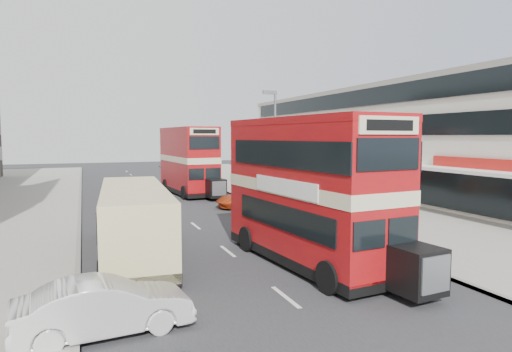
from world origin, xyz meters
name	(u,v)px	position (x,y,z in m)	size (l,w,h in m)	color
ground	(317,322)	(0.00, 0.00, 0.00)	(160.00, 160.00, 0.00)	#28282B
road_surface	(175,210)	(0.00, 20.00, 0.01)	(12.00, 90.00, 0.01)	#28282B
pavement_right	(328,200)	(12.00, 20.00, 0.07)	(12.00, 90.00, 0.15)	gray
kerb_left	(80,214)	(-6.10, 20.00, 0.07)	(0.20, 90.00, 0.16)	gray
kerb_right	(258,204)	(6.10, 20.00, 0.07)	(0.20, 90.00, 0.16)	gray
commercial_row	(396,140)	(19.95, 22.00, 4.70)	(9.90, 46.20, 9.30)	beige
street_lamp	(274,140)	(6.52, 18.00, 4.78)	(1.00, 0.20, 8.12)	slate
bus_main	(309,190)	(2.42, 5.06, 2.92)	(3.70, 10.16, 5.55)	black
bus_second	(189,160)	(2.76, 27.95, 2.95)	(3.50, 10.23, 5.60)	black
coach	(134,218)	(-3.86, 8.83, 1.59)	(3.22, 10.30, 2.69)	black
car_left_front	(105,307)	(-5.39, 1.26, 0.72)	(1.53, 4.37, 1.44)	silver
car_right_a	(279,210)	(5.05, 13.87, 0.64)	(1.79, 4.40, 1.28)	maroon
car_right_b	(249,199)	(5.05, 19.00, 0.65)	(2.15, 4.67, 1.30)	#C13F13
pedestrian_near	(308,196)	(8.03, 15.76, 1.12)	(0.71, 0.48, 1.93)	gray
pedestrian_far	(240,180)	(7.79, 28.76, 0.94)	(0.93, 0.39, 1.58)	gray
cyclist	(239,204)	(3.60, 17.01, 0.64)	(0.86, 1.90, 1.94)	gray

